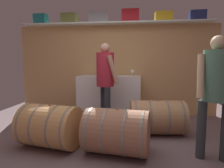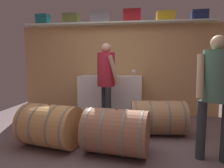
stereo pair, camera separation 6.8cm
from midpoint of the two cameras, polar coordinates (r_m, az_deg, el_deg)
name	(u,v)px [view 1 (the left image)]	position (r m, az deg, el deg)	size (l,w,h in m)	color
ground_plane	(105,138)	(3.56, -2.54, -14.75)	(5.89, 7.52, 0.02)	#6E5A5E
back_wall_panel	(115,70)	(4.93, 0.58, 3.91)	(4.69, 0.10, 2.11)	tan
high_shelf_board	(115,23)	(4.85, 0.39, 16.59)	(4.31, 0.40, 0.03)	silver
toolcase_teal	(41,19)	(5.38, -19.65, 16.68)	(0.29, 0.22, 0.24)	#1C757B
toolcase_olive	(70,19)	(5.11, -12.16, 17.42)	(0.34, 0.29, 0.23)	olive
toolcase_grey	(99,18)	(4.93, -4.19, 18.00)	(0.40, 0.30, 0.24)	gray
toolcase_red	(130,16)	(4.85, 4.77, 18.47)	(0.39, 0.19, 0.29)	red
toolcase_yellow	(164,17)	(4.86, 13.82, 17.80)	(0.38, 0.26, 0.21)	yellow
toolcase_navy	(197,16)	(4.99, 22.38, 17.23)	(0.33, 0.26, 0.21)	navy
work_cabinet	(109,96)	(4.69, -1.19, -3.43)	(1.41, 0.53, 0.94)	white
wine_bottle_green	(102,69)	(4.72, -3.35, 4.13)	(0.07, 0.07, 0.32)	#2C5228
wine_glass	(133,72)	(4.47, 5.35, 3.41)	(0.09, 0.09, 0.15)	white
wine_barrel_near	(157,117)	(3.69, 12.04, -9.10)	(0.98, 0.68, 0.61)	tan
wine_barrel_far	(117,131)	(2.88, 0.73, -13.15)	(0.94, 0.73, 0.64)	#98664B
wine_barrel_flank	(50,126)	(3.24, -17.46, -11.13)	(0.95, 0.78, 0.64)	tan
winemaker_pouring	(106,76)	(3.97, -2.30, 2.35)	(0.47, 0.53, 1.62)	#2C2F38
visitor_tasting	(216,85)	(2.86, 26.51, -0.29)	(0.50, 0.44, 1.60)	#2F3539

